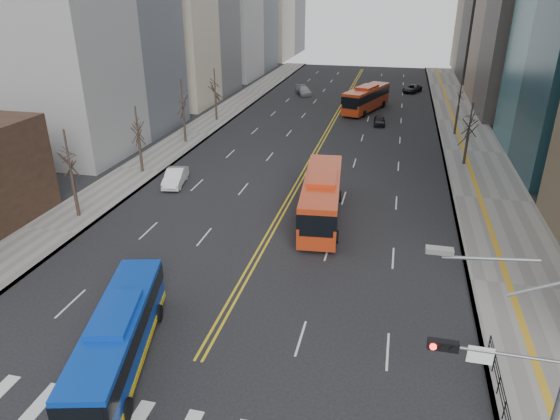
% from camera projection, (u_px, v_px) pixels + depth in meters
% --- Properties ---
extents(sidewalk_right, '(7.00, 130.00, 0.15)m').
position_uv_depth(sidewalk_right, '(473.00, 151.00, 56.95)').
color(sidewalk_right, slate).
rests_on(sidewalk_right, ground).
extents(sidewalk_left, '(5.00, 130.00, 0.15)m').
position_uv_depth(sidewalk_left, '(194.00, 133.00, 64.08)').
color(sidewalk_left, slate).
rests_on(sidewalk_left, ground).
extents(centerline, '(0.55, 100.00, 0.01)m').
position_uv_depth(centerline, '(333.00, 122.00, 69.53)').
color(centerline, gold).
rests_on(centerline, ground).
extents(signal_mast, '(5.37, 0.37, 9.39)m').
position_uv_depth(signal_mast, '(522.00, 372.00, 17.60)').
color(signal_mast, gray).
rests_on(signal_mast, ground).
extents(pedestrian_railing, '(0.06, 6.06, 1.02)m').
position_uv_depth(pedestrian_railing, '(499.00, 382.00, 22.69)').
color(pedestrian_railing, black).
rests_on(pedestrian_railing, sidewalk_right).
extents(street_trees, '(35.20, 47.20, 7.60)m').
position_uv_depth(street_trees, '(237.00, 120.00, 50.89)').
color(street_trees, '#2C221B').
rests_on(street_trees, ground).
extents(blue_bus, '(4.98, 11.10, 3.19)m').
position_uv_depth(blue_bus, '(119.00, 337.00, 24.32)').
color(blue_bus, '#0B37A6').
rests_on(blue_bus, ground).
extents(red_bus_near, '(3.96, 12.37, 3.83)m').
position_uv_depth(red_bus_near, '(322.00, 195.00, 39.63)').
color(red_bus_near, '#BB3414').
rests_on(red_bus_near, ground).
extents(red_bus_far, '(6.38, 12.29, 3.79)m').
position_uv_depth(red_bus_far, '(366.00, 97.00, 74.86)').
color(red_bus_far, '#BB3414').
rests_on(red_bus_far, ground).
extents(car_white, '(2.46, 4.88, 1.53)m').
position_uv_depth(car_white, '(175.00, 177.00, 47.27)').
color(car_white, silver).
rests_on(car_white, ground).
extents(car_dark_mid, '(1.68, 3.78, 1.26)m').
position_uv_depth(car_dark_mid, '(379.00, 120.00, 67.89)').
color(car_dark_mid, black).
rests_on(car_dark_mid, ground).
extents(car_silver, '(3.91, 5.35, 1.44)m').
position_uv_depth(car_silver, '(303.00, 90.00, 86.93)').
color(car_silver, '#949599').
rests_on(car_silver, ground).
extents(car_dark_far, '(3.85, 5.14, 1.30)m').
position_uv_depth(car_dark_far, '(412.00, 89.00, 88.86)').
color(car_dark_far, black).
rests_on(car_dark_far, ground).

